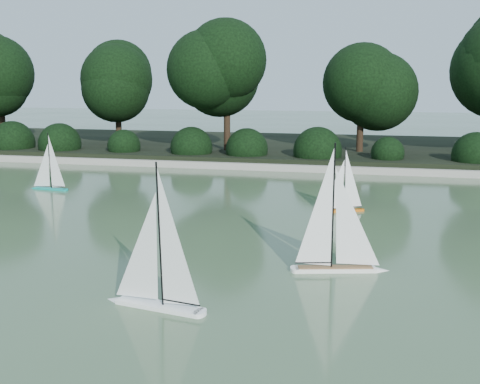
# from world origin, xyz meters

# --- Properties ---
(ground) EXTENTS (80.00, 80.00, 0.00)m
(ground) POSITION_xyz_m (0.00, 0.00, 0.00)
(ground) COLOR #354B2D
(ground) RESTS_ON ground
(pond_coping) EXTENTS (40.00, 0.35, 0.18)m
(pond_coping) POSITION_xyz_m (0.00, 9.00, 0.09)
(pond_coping) COLOR gray
(pond_coping) RESTS_ON ground
(far_bank) EXTENTS (40.00, 8.00, 0.30)m
(far_bank) POSITION_xyz_m (0.00, 13.00, 0.15)
(far_bank) COLOR black
(far_bank) RESTS_ON ground
(tree_line) EXTENTS (26.31, 3.93, 4.39)m
(tree_line) POSITION_xyz_m (1.23, 11.44, 2.64)
(tree_line) COLOR black
(tree_line) RESTS_ON ground
(shrub_hedge) EXTENTS (29.10, 1.10, 1.10)m
(shrub_hedge) POSITION_xyz_m (0.00, 9.90, 0.45)
(shrub_hedge) COLOR black
(shrub_hedge) RESTS_ON ground
(sailboat_white_a) EXTENTS (1.26, 0.43, 1.72)m
(sailboat_white_a) POSITION_xyz_m (-0.77, -1.16, 0.27)
(sailboat_white_a) COLOR white
(sailboat_white_a) RESTS_ON ground
(sailboat_white_b) EXTENTS (1.30, 0.51, 1.78)m
(sailboat_white_b) POSITION_xyz_m (1.19, 0.58, 0.28)
(sailboat_white_b) COLOR white
(sailboat_white_b) RESTS_ON ground
(sailboat_orange) EXTENTS (0.91, 0.51, 1.29)m
(sailboat_orange) POSITION_xyz_m (0.90, 4.16, 0.20)
(sailboat_orange) COLOR #D5640F
(sailboat_orange) RESTS_ON ground
(sailboat_teal) EXTENTS (1.01, 0.27, 1.37)m
(sailboat_teal) POSITION_xyz_m (-5.68, 4.99, 0.22)
(sailboat_teal) COLOR #0C8E83
(sailboat_teal) RESTS_ON ground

